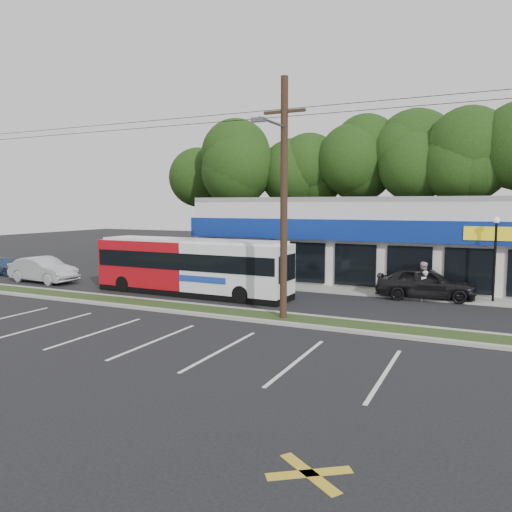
{
  "coord_description": "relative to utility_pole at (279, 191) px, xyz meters",
  "views": [
    {
      "loc": [
        10.79,
        -18.16,
        4.85
      ],
      "look_at": [
        -0.17,
        5.0,
        2.2
      ],
      "focal_mm": 35.0,
      "sensor_mm": 36.0,
      "label": 1
    }
  ],
  "objects": [
    {
      "name": "ground",
      "position": [
        -2.83,
        -0.93,
        -5.41
      ],
      "size": [
        120.0,
        120.0,
        0.0
      ],
      "primitive_type": "plane",
      "color": "black",
      "rests_on": "ground"
    },
    {
      "name": "grass_strip",
      "position": [
        -2.83,
        0.07,
        -5.35
      ],
      "size": [
        40.0,
        1.6,
        0.12
      ],
      "primitive_type": "cube",
      "color": "#283917",
      "rests_on": "ground"
    },
    {
      "name": "curb_south",
      "position": [
        -2.83,
        -0.78,
        -5.34
      ],
      "size": [
        40.0,
        0.25,
        0.14
      ],
      "primitive_type": "cube",
      "color": "#9E9E93",
      "rests_on": "ground"
    },
    {
      "name": "curb_north",
      "position": [
        -2.83,
        0.92,
        -5.34
      ],
      "size": [
        40.0,
        0.25,
        0.14
      ],
      "primitive_type": "cube",
      "color": "#9E9E93",
      "rests_on": "ground"
    },
    {
      "name": "sidewalk",
      "position": [
        2.17,
        8.07,
        -5.36
      ],
      "size": [
        32.0,
        2.2,
        0.1
      ],
      "primitive_type": "cube",
      "color": "#9E9E93",
      "rests_on": "ground"
    },
    {
      "name": "strip_mall",
      "position": [
        2.67,
        14.99,
        -2.76
      ],
      "size": [
        25.0,
        12.55,
        5.3
      ],
      "color": "silver",
      "rests_on": "ground"
    },
    {
      "name": "utility_pole",
      "position": [
        0.0,
        0.0,
        0.0
      ],
      "size": [
        50.0,
        2.77,
        10.0
      ],
      "color": "black",
      "rests_on": "ground"
    },
    {
      "name": "lamp_post",
      "position": [
        8.17,
        7.87,
        -2.74
      ],
      "size": [
        0.3,
        0.3,
        4.25
      ],
      "color": "black",
      "rests_on": "ground"
    },
    {
      "name": "tree_line",
      "position": [
        1.17,
        25.07,
        3.0
      ],
      "size": [
        46.76,
        6.76,
        11.83
      ],
      "color": "black",
      "rests_on": "ground"
    },
    {
      "name": "metrobus",
      "position": [
        -6.6,
        3.57,
        -3.82
      ],
      "size": [
        11.22,
        2.59,
        3.01
      ],
      "rotation": [
        0.0,
        0.0,
        -0.02
      ],
      "color": "#AE0D15",
      "rests_on": "ground"
    },
    {
      "name": "car_dark",
      "position": [
        5.0,
        7.57,
        -4.57
      ],
      "size": [
        5.14,
        2.56,
        1.68
      ],
      "primitive_type": "imported",
      "rotation": [
        0.0,
        0.0,
        1.69
      ],
      "color": "black",
      "rests_on": "ground"
    },
    {
      "name": "car_silver",
      "position": [
        -17.32,
        3.17,
        -4.62
      ],
      "size": [
        4.88,
        1.97,
        1.58
      ],
      "primitive_type": "imported",
      "rotation": [
        0.0,
        0.0,
        1.51
      ],
      "color": "#B4B6BD",
      "rests_on": "ground"
    },
    {
      "name": "car_blue",
      "position": [
        -22.83,
        4.6,
        -4.83
      ],
      "size": [
        4.04,
        1.69,
        1.17
      ],
      "primitive_type": "imported",
      "rotation": [
        0.0,
        0.0,
        1.56
      ],
      "color": "navy",
      "rests_on": "ground"
    },
    {
      "name": "pedestrian_a",
      "position": [
        5.03,
        6.95,
        -4.63
      ],
      "size": [
        0.68,
        0.62,
        1.56
      ],
      "primitive_type": "imported",
      "rotation": [
        0.0,
        0.0,
        3.71
      ],
      "color": "beige",
      "rests_on": "ground"
    },
    {
      "name": "pedestrian_b",
      "position": [
        4.85,
        7.57,
        -4.45
      ],
      "size": [
        0.94,
        0.73,
        1.93
      ],
      "primitive_type": "imported",
      "rotation": [
        0.0,
        0.0,
        3.15
      ],
      "color": "beige",
      "rests_on": "ground"
    }
  ]
}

